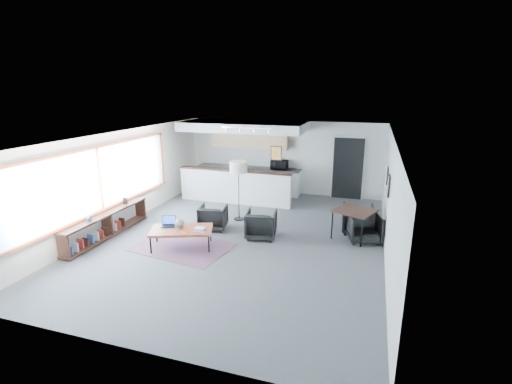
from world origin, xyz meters
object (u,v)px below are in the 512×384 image
(coffee_table, at_px, (181,230))
(armchair_left, at_px, (213,216))
(laptop, at_px, (169,223))
(microwave, at_px, (279,164))
(armchair_right, at_px, (261,223))
(dining_chair_far, at_px, (358,220))
(book_stack, at_px, (200,229))
(dining_table, at_px, (355,212))
(dining_chair_near, at_px, (364,228))
(ceramic_pot, at_px, (179,224))
(floor_lamp, at_px, (238,169))

(coffee_table, height_order, armchair_left, armchair_left)
(laptop, relative_size, microwave, 0.70)
(armchair_right, height_order, dining_chair_far, armchair_right)
(coffee_table, height_order, book_stack, book_stack)
(book_stack, bearing_deg, armchair_left, 101.51)
(dining_table, bearing_deg, dining_chair_near, -22.21)
(ceramic_pot, height_order, dining_chair_far, ceramic_pot)
(coffee_table, bearing_deg, laptop, 144.65)
(coffee_table, distance_m, dining_chair_far, 4.59)
(coffee_table, bearing_deg, armchair_right, 15.29)
(book_stack, bearing_deg, armchair_right, 44.95)
(laptop, height_order, book_stack, laptop)
(floor_lamp, bearing_deg, coffee_table, -105.68)
(coffee_table, bearing_deg, floor_lamp, 53.76)
(armchair_right, bearing_deg, coffee_table, 27.31)
(floor_lamp, xyz_separation_m, dining_table, (3.26, -0.43, -0.81))
(microwave, bearing_deg, coffee_table, -101.85)
(coffee_table, relative_size, dining_table, 1.38)
(laptop, distance_m, dining_table, 4.63)
(dining_chair_far, bearing_deg, floor_lamp, -4.08)
(laptop, relative_size, armchair_right, 0.53)
(dining_chair_near, bearing_deg, laptop, -176.43)
(book_stack, bearing_deg, microwave, 83.19)
(armchair_right, bearing_deg, dining_table, -172.52)
(dining_chair_near, bearing_deg, dining_table, 141.75)
(dining_chair_far, bearing_deg, book_stack, 28.36)
(book_stack, relative_size, floor_lamp, 0.16)
(dining_chair_far, bearing_deg, laptop, 22.02)
(dining_chair_far, height_order, microwave, microwave)
(ceramic_pot, relative_size, floor_lamp, 0.13)
(floor_lamp, distance_m, microwave, 2.97)
(floor_lamp, distance_m, dining_chair_near, 3.74)
(laptop, distance_m, dining_chair_near, 4.83)
(dining_chair_near, xyz_separation_m, dining_chair_far, (-0.17, 0.56, 0.01))
(floor_lamp, xyz_separation_m, dining_chair_near, (3.52, -0.54, -1.16))
(ceramic_pot, bearing_deg, armchair_right, 34.23)
(ceramic_pot, relative_size, dining_table, 0.20)
(laptop, height_order, dining_table, dining_table)
(dining_table, relative_size, dining_chair_far, 1.69)
(dining_table, height_order, dining_chair_far, dining_table)
(laptop, height_order, armchair_left, armchair_left)
(dining_chair_far, bearing_deg, dining_table, 75.93)
(floor_lamp, relative_size, dining_chair_far, 2.48)
(book_stack, xyz_separation_m, microwave, (0.61, 5.14, 0.62))
(coffee_table, distance_m, armchair_left, 1.38)
(coffee_table, bearing_deg, microwave, 57.44)
(armchair_left, bearing_deg, ceramic_pot, 67.67)
(armchair_left, bearing_deg, dining_chair_near, 174.84)
(laptop, bearing_deg, coffee_table, -35.52)
(laptop, bearing_deg, book_stack, -25.23)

